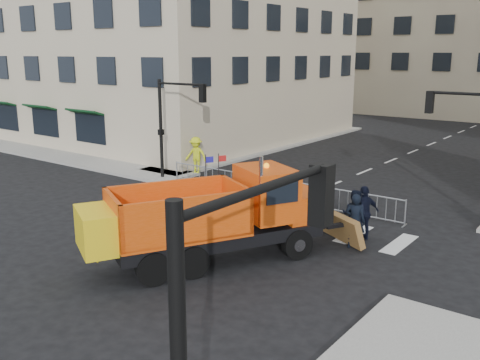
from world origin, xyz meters
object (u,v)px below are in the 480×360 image
Objects in this scene: plow_truck at (211,215)px; cop_b at (354,215)px; cop_a at (355,221)px; cop_c at (364,213)px; worker at (196,155)px.

cop_b is at bearing -3.18° from plow_truck.
plow_truck is 5.57m from cop_b.
cop_c reaches higher than cop_a.
plow_truck is at bearing 40.85° from cop_a.
worker reaches higher than cop_a.
plow_truck is 4.64× the size of worker.
worker is at bearing -74.52° from cop_c.
worker is (-8.90, 9.25, -0.45)m from plow_truck.
worker reaches higher than cop_c.
cop_a is at bearing 111.51° from cop_b.
plow_truck reaches higher than cop_c.
cop_b is 12.60m from worker.
cop_b is at bearing -33.75° from worker.
cop_a is 13.24m from worker.
cop_b is 0.42m from cop_c.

